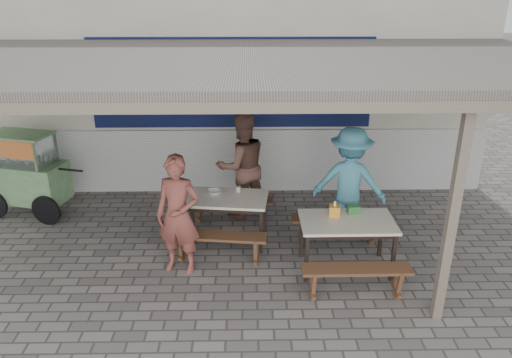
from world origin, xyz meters
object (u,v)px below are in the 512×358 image
Objects in this scene: bench_right_wall at (337,224)px; vendor_cart at (26,171)px; patron_street_side at (178,215)px; tissue_box at (335,211)px; table_right at (347,226)px; patron_right_table at (350,182)px; condiment_bowl at (214,192)px; bench_left_wall at (231,204)px; condiment_jar at (238,189)px; table_left at (225,202)px; patron_wall_side at (242,166)px; bench_left_street at (218,242)px; donation_box at (354,209)px; bench_right_street at (356,276)px.

bench_right_wall is 0.75× the size of vendor_cart.
patron_street_side reaches higher than tissue_box.
table_right is 0.70× the size of vendor_cart.
table_right is 0.73× the size of patron_right_table.
patron_right_table is 8.48× the size of condiment_bowl.
bench_right_wall is 0.82× the size of patron_street_side.
patron_right_table is at bearing -4.64° from bench_left_wall.
table_left is at bearing -135.10° from condiment_jar.
tissue_box is (-0.15, -0.54, 0.49)m from bench_right_wall.
bench_left_wall is 1.77m from bench_right_wall.
patron_street_side is 1.88m from patron_wall_side.
vendor_cart reaches higher than tissue_box.
table_right is at bearing 0.96° from bench_left_street.
patron_wall_side is at bearing 77.37° from patron_street_side.
patron_street_side is 0.93× the size of patron_wall_side.
bench_right_wall is at bearing 90.00° from table_right.
table_left is 0.71m from bench_left_wall.
vendor_cart is 1.02× the size of patron_wall_side.
bench_left_wall and bench_right_wall have the same top height.
patron_wall_side reaches higher than bench_left_street.
bench_left_street and bench_right_wall have the same top height.
vendor_cart is 8.95× the size of condiment_bowl.
donation_box is (0.12, 0.22, 0.14)m from table_right.
table_right is 1.80m from condiment_jar.
bench_right_street is at bearing -48.62° from condiment_jar.
patron_right_table is at bearing 77.88° from table_right.
bench_left_wall is 1.01× the size of bench_right_street.
patron_wall_side is 1.78m from patron_right_table.
patron_wall_side reaches higher than tissue_box.
bench_left_street is 1.09× the size of table_right.
patron_wall_side reaches higher than table_right.
patron_right_table is at bearing 30.31° from bench_left_street.
table_left and table_right have the same top height.
condiment_jar is (0.28, 0.82, 0.46)m from bench_left_street.
patron_street_side is (-0.66, -1.41, 0.51)m from bench_left_wall.
patron_street_side reaches higher than vendor_cart.
patron_right_table is at bearing 56.70° from bench_right_wall.
donation_box is (0.28, 0.06, -0.01)m from tissue_box.
condiment_jar reaches higher than bench_left_wall.
bench_right_wall is at bearing 104.92° from donation_box.
bench_left_wall is at bearing 4.64° from patron_right_table.
table_right is 0.71× the size of patron_wall_side.
patron_wall_side is 1.04× the size of patron_right_table.
table_right is at bearing 94.10° from patron_right_table.
donation_box is (0.12, 0.93, 0.47)m from bench_right_street.
condiment_bowl reaches higher than bench_right_street.
bench_left_street is 0.98m from condiment_jar.
bench_left_wall is 0.77× the size of patron_wall_side.
patron_street_side is at bearing -120.12° from table_left.
condiment_bowl is at bearing -1.60° from vendor_cart.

